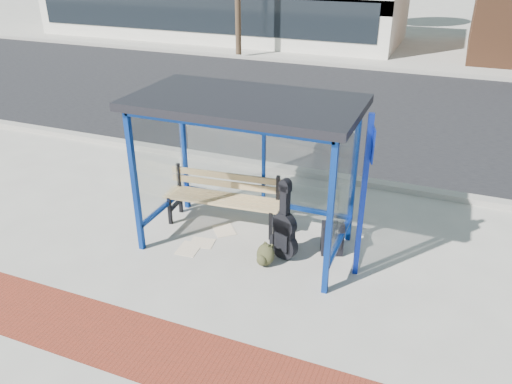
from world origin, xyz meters
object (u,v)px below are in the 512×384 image
at_px(bench, 224,195).
at_px(guitar_bag, 284,232).
at_px(backpack, 265,255).
at_px(suitcase, 332,239).

relative_size(bench, guitar_bag, 1.63).
bearing_deg(guitar_bag, bench, 172.57).
height_order(bench, backpack, bench).
relative_size(suitcase, backpack, 1.67).
bearing_deg(suitcase, bench, 152.71).
xyz_separation_m(bench, guitar_bag, (1.29, -0.62, -0.08)).
height_order(bench, suitcase, bench).
xyz_separation_m(suitcase, backpack, (-0.86, -0.68, -0.10)).
height_order(guitar_bag, backpack, guitar_bag).
bearing_deg(suitcase, backpack, -162.18).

